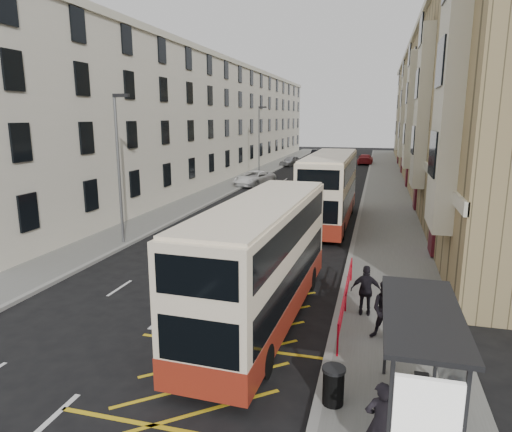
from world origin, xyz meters
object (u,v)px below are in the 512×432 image
(double_decker_rear, at_px, (330,189))
(car_dark, at_px, (317,155))
(street_lamp_far, at_px, (259,138))
(pedestrian_far, at_px, (366,291))
(car_silver, at_px, (291,161))
(pedestrian_near, at_px, (380,422))
(car_red, at_px, (365,159))
(bus_shelter, at_px, (429,351))
(white_van, at_px, (254,178))
(double_decker_front, at_px, (262,261))
(pedestrian_mid, at_px, (386,311))
(street_lamp_near, at_px, (119,161))
(litter_bin, at_px, (333,385))

(double_decker_rear, bearing_deg, car_dark, 98.94)
(street_lamp_far, height_order, pedestrian_far, street_lamp_far)
(double_decker_rear, distance_m, car_silver, 37.02)
(car_dark, bearing_deg, pedestrian_near, -80.83)
(car_red, bearing_deg, car_silver, 28.90)
(street_lamp_far, bearing_deg, pedestrian_far, -69.93)
(bus_shelter, xyz_separation_m, white_van, (-13.54, 35.88, -1.38))
(double_decker_front, height_order, pedestrian_near, double_decker_front)
(pedestrian_mid, bearing_deg, pedestrian_far, 120.92)
(pedestrian_near, distance_m, car_silver, 58.50)
(double_decker_front, xyz_separation_m, pedestrian_near, (3.95, -6.01, -1.14))
(street_lamp_far, xyz_separation_m, pedestrian_near, (13.77, -43.45, -3.61))
(bus_shelter, relative_size, double_decker_front, 0.40)
(double_decker_front, distance_m, pedestrian_near, 7.28)
(double_decker_rear, bearing_deg, car_silver, 105.06)
(street_lamp_far, xyz_separation_m, car_dark, (3.41, 25.19, -3.83))
(street_lamp_far, distance_m, pedestrian_mid, 40.72)
(street_lamp_near, distance_m, pedestrian_far, 15.17)
(car_silver, bearing_deg, pedestrian_mid, -55.15)
(street_lamp_far, bearing_deg, street_lamp_near, -90.00)
(car_dark, bearing_deg, street_lamp_far, -97.13)
(street_lamp_near, distance_m, white_van, 23.83)
(bus_shelter, bearing_deg, car_dark, 99.48)
(street_lamp_near, distance_m, double_decker_front, 12.57)
(car_dark, bearing_deg, pedestrian_far, -80.29)
(white_van, bearing_deg, double_decker_front, -57.90)
(bus_shelter, height_order, car_dark, bus_shelter)
(car_dark, bearing_deg, double_decker_front, -83.56)
(litter_bin, distance_m, white_van, 37.12)
(pedestrian_near, distance_m, pedestrian_mid, 5.36)
(pedestrian_far, height_order, car_dark, pedestrian_far)
(street_lamp_near, height_order, white_van, street_lamp_near)
(litter_bin, bearing_deg, double_decker_front, 123.43)
(double_decker_front, bearing_deg, white_van, 107.86)
(car_dark, bearing_deg, pedestrian_mid, -79.96)
(street_lamp_far, bearing_deg, pedestrian_mid, -69.90)
(bus_shelter, height_order, white_van, bus_shelter)
(car_silver, bearing_deg, pedestrian_far, -55.40)
(bus_shelter, xyz_separation_m, pedestrian_near, (-0.92, -1.06, -1.12))
(pedestrian_far, bearing_deg, litter_bin, 83.04)
(street_lamp_far, height_order, double_decker_front, street_lamp_far)
(car_silver, height_order, car_dark, car_dark)
(street_lamp_far, distance_m, double_decker_rear, 24.58)
(pedestrian_mid, bearing_deg, street_lamp_far, 120.16)
(double_decker_front, bearing_deg, litter_bin, -54.38)
(litter_bin, xyz_separation_m, pedestrian_near, (1.07, -1.66, 0.38))
(car_dark, bearing_deg, litter_bin, -81.51)
(street_lamp_far, bearing_deg, car_red, 58.73)
(pedestrian_far, distance_m, car_red, 55.43)
(double_decker_rear, xyz_separation_m, pedestrian_near, (3.29, -21.34, -1.33))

